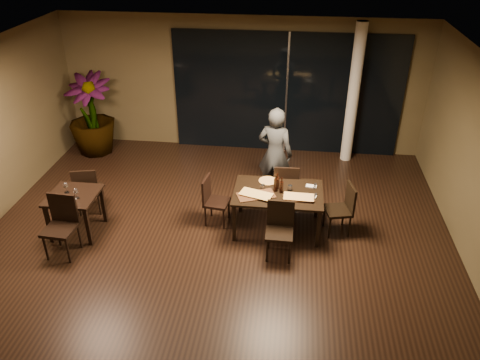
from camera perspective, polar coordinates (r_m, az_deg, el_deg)
name	(u,v)px	position (r m, az deg, el deg)	size (l,w,h in m)	color
ground	(213,252)	(7.77, -3.33, -8.78)	(8.00, 8.00, 0.00)	black
wall_back	(242,84)	(10.60, 0.24, 11.59)	(8.00, 0.10, 3.00)	brown
ceiling	(206,72)	(6.33, -4.15, 13.04)	(8.00, 8.00, 0.04)	silver
window_panel	(287,94)	(10.50, 5.70, 10.39)	(5.00, 0.06, 2.70)	black
column	(353,95)	(10.23, 13.65, 10.04)	(0.24, 0.24, 3.00)	silver
main_table	(278,196)	(7.94, 4.65, -1.90)	(1.50, 1.00, 0.75)	black
side_table	(74,201)	(8.35, -19.56, -2.41)	(0.80, 0.80, 0.75)	black
chair_main_far	(286,185)	(8.51, 5.62, -0.65)	(0.46, 0.46, 0.96)	black
chair_main_near	(280,226)	(7.47, 4.87, -5.65)	(0.43, 0.43, 0.93)	black
chair_main_left	(213,198)	(8.20, -3.37, -2.21)	(0.46, 0.46, 0.88)	black
chair_main_right	(343,207)	(8.12, 12.46, -3.17)	(0.51, 0.51, 0.91)	black
chair_side_far	(87,188)	(8.86, -18.11, -0.93)	(0.53, 0.53, 0.94)	black
chair_side_near	(62,222)	(7.98, -20.92, -4.79)	(0.50, 0.50, 1.02)	black
diner	(275,154)	(8.78, 4.30, 3.23)	(0.62, 0.41, 1.82)	#2D3032
potted_plant	(91,115)	(11.01, -17.71, 7.60)	(0.99, 0.99, 1.82)	#254E1A
pizza_board_left	(256,195)	(7.77, 1.97, -1.88)	(0.62, 0.31, 0.01)	#462816
pizza_board_right	(299,198)	(7.75, 7.16, -2.20)	(0.50, 0.25, 0.01)	#4B2C18
oblong_pizza_left	(256,194)	(7.76, 1.97, -1.77)	(0.52, 0.24, 0.02)	maroon
oblong_pizza_right	(299,197)	(7.74, 7.17, -2.09)	(0.48, 0.23, 0.02)	#670A09
round_pizza	(268,181)	(8.18, 3.41, -0.13)	(0.31, 0.31, 0.01)	#A93A12
bottle_a	(276,183)	(7.84, 4.39, -0.36)	(0.07, 0.07, 0.31)	black
bottle_b	(281,185)	(7.81, 5.08, -0.64)	(0.06, 0.06, 0.28)	black
bottle_c	(277,181)	(7.91, 4.58, -0.13)	(0.06, 0.06, 0.29)	black
tumbler_left	(263,187)	(7.94, 2.81, -0.85)	(0.07, 0.07, 0.08)	white
tumbler_right	(290,188)	(7.94, 6.11, -0.95)	(0.08, 0.08, 0.09)	white
napkin_near	(311,196)	(7.83, 8.65, -1.94)	(0.18, 0.10, 0.01)	silver
napkin_far	(311,186)	(8.11, 8.68, -0.75)	(0.18, 0.10, 0.01)	silver
wine_glass_a	(66,188)	(8.33, -20.44, -0.92)	(0.08, 0.08, 0.18)	white
wine_glass_b	(76,194)	(8.12, -19.34, -1.58)	(0.08, 0.08, 0.17)	white
side_napkin	(70,201)	(8.12, -20.02, -2.36)	(0.18, 0.11, 0.01)	white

